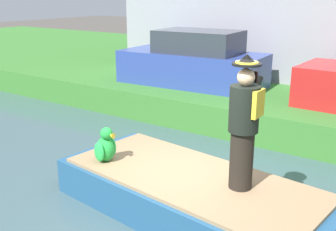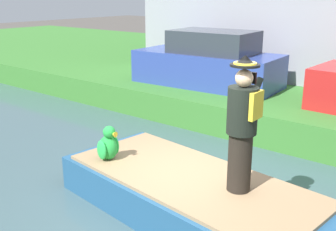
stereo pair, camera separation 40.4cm
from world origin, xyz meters
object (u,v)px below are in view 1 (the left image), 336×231
at_px(boat, 191,194).
at_px(parked_car_blue, 193,62).
at_px(parrot_plush, 106,147).
at_px(person_pirate, 244,124).

bearing_deg(boat, parked_car_blue, 30.96).
relative_size(boat, parrot_plush, 7.68).
xyz_separation_m(boat, parked_car_blue, (4.90, 2.94, 1.05)).
bearing_deg(parked_car_blue, person_pirate, -142.60).
relative_size(person_pirate, parrot_plush, 3.25).
relative_size(person_pirate, parked_car_blue, 0.45).
bearing_deg(person_pirate, parked_car_blue, 25.23).
distance_m(person_pirate, parked_car_blue, 6.08).
xyz_separation_m(person_pirate, parked_car_blue, (4.83, 3.69, -0.18)).
height_order(person_pirate, parrot_plush, person_pirate).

